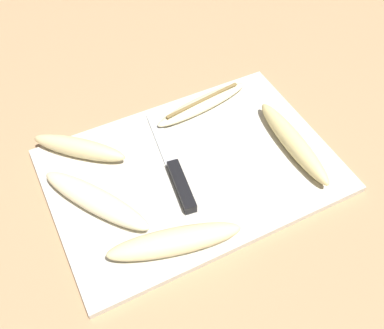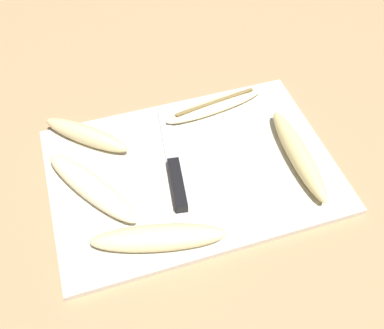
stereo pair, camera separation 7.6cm
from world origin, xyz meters
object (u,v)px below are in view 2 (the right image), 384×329
object	(u,v)px
knife	(175,174)
banana_pale_long	(91,186)
banana_golden_short	(298,154)
banana_cream_curved	(215,106)
banana_ripe_center	(86,135)
banana_soft_right	(159,238)

from	to	relation	value
knife	banana_pale_long	size ratio (longest dim) A/B	1.20
knife	banana_golden_short	xyz separation A→B (m)	(0.21, -0.03, 0.01)
banana_cream_curved	banana_ripe_center	xyz separation A→B (m)	(-0.25, -0.01, 0.01)
banana_golden_short	banana_pale_long	bearing A→B (deg)	173.03
banana_cream_curved	banana_ripe_center	distance (m)	0.25
banana_golden_short	banana_ripe_center	bearing A→B (deg)	155.28
banana_cream_curved	banana_pale_long	bearing A→B (deg)	-154.59
knife	banana_soft_right	size ratio (longest dim) A/B	1.14
banana_golden_short	banana_soft_right	size ratio (longest dim) A/B	1.01
knife	banana_pale_long	distance (m)	0.14
banana_soft_right	banana_pale_long	bearing A→B (deg)	122.08
knife	banana_golden_short	world-z (taller)	banana_golden_short
knife	banana_pale_long	world-z (taller)	banana_pale_long
banana_pale_long	banana_soft_right	bearing A→B (deg)	-57.92
banana_ripe_center	banana_cream_curved	bearing A→B (deg)	1.92
banana_cream_curved	banana_golden_short	bearing A→B (deg)	-60.44
banana_ripe_center	banana_soft_right	size ratio (longest dim) A/B	0.72
banana_pale_long	banana_golden_short	distance (m)	0.35
banana_cream_curved	banana_soft_right	xyz separation A→B (m)	(-0.18, -0.25, 0.01)
banana_golden_short	banana_cream_curved	world-z (taller)	banana_golden_short
banana_pale_long	banana_cream_curved	world-z (taller)	banana_pale_long
banana_soft_right	banana_golden_short	bearing A→B (deg)	17.38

